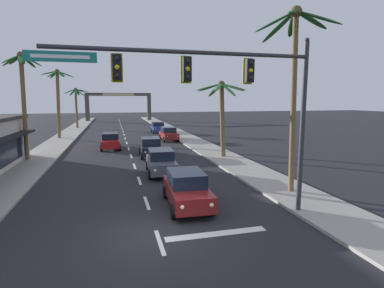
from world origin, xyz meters
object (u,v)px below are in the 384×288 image
palm_left_farthest (76,99)px  sedan_fifth_in_queue (151,147)px  traffic_signal_mast (229,89)px  sedan_oncoming_far (110,141)px  palm_right_second (222,103)px  palm_left_second (23,85)px  sedan_parked_mid_kerb (169,134)px  sedan_parked_nearest_kerb (158,127)px  sedan_third_in_queue (161,162)px  palm_left_third (58,94)px  palm_right_nearest (294,58)px  town_gateway_arch (119,103)px  sedan_lead_at_stop_bar (187,189)px

palm_left_farthest → sedan_fifth_in_queue: bearing=-72.8°
traffic_signal_mast → sedan_oncoming_far: bearing=103.4°
palm_right_second → palm_left_second: bearing=170.0°
sedan_parked_mid_kerb → palm_left_second: palm_left_second is taller
sedan_fifth_in_queue → sedan_parked_nearest_kerb: 19.52m
sedan_parked_mid_kerb → palm_right_second: palm_right_second is taller
palm_left_farthest → sedan_oncoming_far: bearing=-77.0°
sedan_fifth_in_queue → sedan_parked_nearest_kerb: bearing=79.8°
traffic_signal_mast → sedan_third_in_queue: bearing=99.3°
sedan_third_in_queue → sedan_fifth_in_queue: (0.10, 6.67, 0.00)m
sedan_third_in_queue → sedan_oncoming_far: size_ratio=1.01×
sedan_third_in_queue → sedan_fifth_in_queue: 6.67m
palm_left_second → sedan_fifth_in_queue: bearing=-2.8°
sedan_third_in_queue → palm_left_third: 24.52m
palm_right_nearest → palm_right_second: 10.76m
sedan_fifth_in_queue → town_gateway_arch: (-1.73, 47.51, 3.47)m
sedan_third_in_queue → town_gateway_arch: bearing=91.7°
sedan_parked_mid_kerb → town_gateway_arch: (-5.20, 37.38, 3.47)m
sedan_parked_mid_kerb → sedan_oncoming_far: bearing=-144.7°
sedan_third_in_queue → sedan_parked_mid_kerb: same height
sedan_lead_at_stop_bar → sedan_third_in_queue: 6.67m
sedan_fifth_in_queue → palm_right_second: palm_right_second is taller
sedan_oncoming_far → palm_left_second: bearing=-144.8°
sedan_parked_mid_kerb → sedan_fifth_in_queue: bearing=-108.9°
palm_left_second → palm_right_second: size_ratio=1.33×
sedan_oncoming_far → sedan_parked_mid_kerb: (7.03, 4.99, 0.00)m
sedan_lead_at_stop_bar → sedan_fifth_in_queue: 13.33m
sedan_lead_at_stop_bar → sedan_third_in_queue: bearing=91.7°
palm_left_third → palm_left_farthest: 14.81m
palm_left_second → traffic_signal_mast: bearing=-54.2°
sedan_fifth_in_queue → sedan_oncoming_far: 6.26m
sedan_lead_at_stop_bar → town_gateway_arch: town_gateway_arch is taller
palm_left_second → sedan_oncoming_far: bearing=35.2°
sedan_third_in_queue → palm_left_second: size_ratio=0.51×
sedan_third_in_queue → town_gateway_arch: town_gateway_arch is taller
sedan_fifth_in_queue → traffic_signal_mast: bearing=-85.1°
sedan_oncoming_far → sedan_parked_nearest_kerb: 15.73m
palm_right_nearest → palm_right_second: bearing=90.2°
palm_right_second → sedan_fifth_in_queue: bearing=158.5°
sedan_lead_at_stop_bar → palm_left_farthest: (-9.42, 43.36, 4.25)m
palm_left_second → palm_right_second: (16.06, -2.83, -1.44)m
sedan_parked_nearest_kerb → palm_right_second: size_ratio=0.67×
sedan_fifth_in_queue → sedan_parked_mid_kerb: 10.71m
sedan_third_in_queue → palm_right_nearest: 10.69m
town_gateway_arch → palm_left_farthest: bearing=-113.5°
traffic_signal_mast → palm_right_second: size_ratio=1.64×
palm_right_nearest → town_gateway_arch: (-7.66, 60.33, -2.86)m
sedan_oncoming_far → palm_right_nearest: 21.28m
palm_left_farthest → palm_right_second: size_ratio=1.07×
sedan_lead_at_stop_bar → palm_right_nearest: 8.62m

